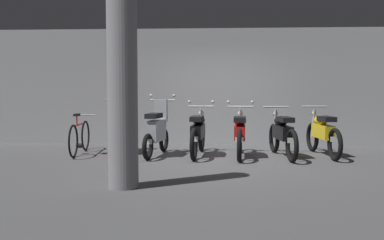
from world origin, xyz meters
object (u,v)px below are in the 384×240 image
object	(u,v)px
motorbike_slot_4	(282,133)
motorbike_slot_3	(240,133)
motorbike_slot_0	(118,129)
motorbike_slot_2	(198,132)
support_pillar	(123,87)
motorbike_slot_5	(323,133)
bicycle	(80,137)
motorbike_slot_1	(157,131)

from	to	relation	value
motorbike_slot_4	motorbike_slot_3	bearing A→B (deg)	177.72
motorbike_slot_0	motorbike_slot_4	xyz separation A→B (m)	(3.49, -0.31, -0.03)
motorbike_slot_0	motorbike_slot_2	size ratio (longest dim) A/B	0.85
motorbike_slot_4	support_pillar	size ratio (longest dim) A/B	0.67
motorbike_slot_2	support_pillar	xyz separation A→B (m)	(-0.93, -3.05, 0.95)
motorbike_slot_0	motorbike_slot_5	distance (m)	4.36
motorbike_slot_3	support_pillar	bearing A→B (deg)	-121.27
motorbike_slot_0	bicycle	bearing A→B (deg)	-170.35
motorbike_slot_3	motorbike_slot_5	size ratio (longest dim) A/B	1.00
motorbike_slot_2	motorbike_slot_3	world-z (taller)	same
bicycle	motorbike_slot_3	bearing A→B (deg)	-2.24
motorbike_slot_1	motorbike_slot_4	xyz separation A→B (m)	(2.61, -0.06, -0.04)
motorbike_slot_5	motorbike_slot_3	bearing A→B (deg)	-173.41
motorbike_slot_4	bicycle	world-z (taller)	motorbike_slot_4
motorbike_slot_3	motorbike_slot_4	bearing A→B (deg)	-2.28
motorbike_slot_1	bicycle	size ratio (longest dim) A/B	0.97
bicycle	motorbike_slot_4	bearing A→B (deg)	-2.25
motorbike_slot_5	bicycle	bearing A→B (deg)	-179.26
motorbike_slot_3	bicycle	size ratio (longest dim) A/B	1.13
motorbike_slot_0	motorbike_slot_2	bearing A→B (deg)	-6.30
motorbike_slot_1	motorbike_slot_5	bearing A→B (deg)	2.93
motorbike_slot_3	motorbike_slot_1	bearing A→B (deg)	179.24
motorbike_slot_0	support_pillar	world-z (taller)	support_pillar
motorbike_slot_1	motorbike_slot_3	bearing A→B (deg)	-0.76
motorbike_slot_1	bicycle	distance (m)	1.70
motorbike_slot_1	motorbike_slot_4	distance (m)	2.61
motorbike_slot_0	motorbike_slot_4	world-z (taller)	motorbike_slot_0
motorbike_slot_1	support_pillar	xyz separation A→B (m)	(-0.06, -2.99, 0.92)
motorbike_slot_0	motorbike_slot_5	world-z (taller)	motorbike_slot_0
motorbike_slot_0	support_pillar	size ratio (longest dim) A/B	0.58
motorbike_slot_1	bicycle	world-z (taller)	motorbike_slot_1
motorbike_slot_1	motorbike_slot_5	distance (m)	3.48
motorbike_slot_2	motorbike_slot_4	distance (m)	1.74
bicycle	support_pillar	xyz separation A→B (m)	(1.63, -3.10, 1.08)
motorbike_slot_4	support_pillar	xyz separation A→B (m)	(-2.67, -2.93, 0.95)
motorbike_slot_4	bicycle	size ratio (longest dim) A/B	1.12
motorbike_slot_1	motorbike_slot_4	size ratio (longest dim) A/B	0.86
support_pillar	bicycle	bearing A→B (deg)	117.70
bicycle	motorbike_slot_1	bearing A→B (deg)	-3.77
motorbike_slot_2	support_pillar	size ratio (longest dim) A/B	0.68
motorbike_slot_3	motorbike_slot_5	distance (m)	1.75
motorbike_slot_1	motorbike_slot_2	distance (m)	0.87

